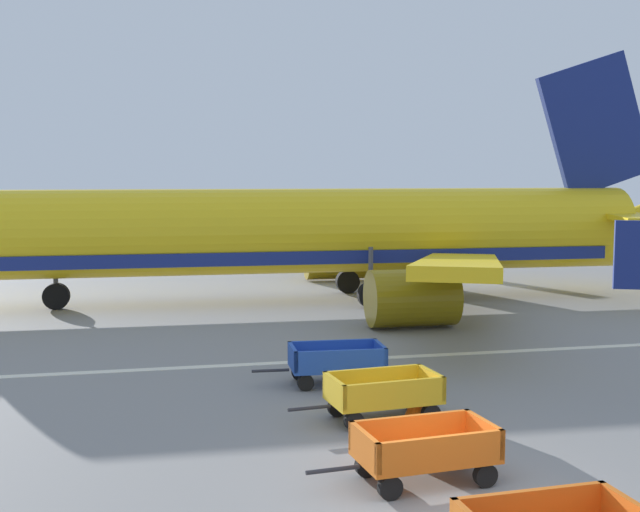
# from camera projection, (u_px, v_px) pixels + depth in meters

# --- Properties ---
(ground_plane) EXTENTS (220.00, 220.00, 0.00)m
(ground_plane) POSITION_uv_depth(u_px,v_px,m) (445.00, 495.00, 14.34)
(ground_plane) COLOR gray
(apron_stripe) EXTENTS (120.00, 0.36, 0.01)m
(apron_stripe) POSITION_uv_depth(u_px,v_px,m) (319.00, 361.00, 24.58)
(apron_stripe) COLOR silver
(apron_stripe) RESTS_ON ground
(airplane) EXTENTS (37.58, 30.29, 11.34)m
(airplane) POSITION_uv_depth(u_px,v_px,m) (326.00, 233.00, 35.82)
(airplane) COLOR yellow
(airplane) RESTS_ON ground
(baggage_cart_third_in_row) EXTENTS (3.61, 1.64, 1.07)m
(baggage_cart_third_in_row) POSITION_uv_depth(u_px,v_px,m) (425.00, 450.00, 14.91)
(baggage_cart_third_in_row) COLOR orange
(baggage_cart_third_in_row) RESTS_ON ground
(baggage_cart_fourth_in_row) EXTENTS (3.61, 1.65, 1.07)m
(baggage_cart_fourth_in_row) POSITION_uv_depth(u_px,v_px,m) (383.00, 394.00, 18.69)
(baggage_cart_fourth_in_row) COLOR gold
(baggage_cart_fourth_in_row) RESTS_ON ground
(baggage_cart_far_end) EXTENTS (3.58, 1.52, 1.07)m
(baggage_cart_far_end) POSITION_uv_depth(u_px,v_px,m) (336.00, 362.00, 21.87)
(baggage_cart_far_end) COLOR #234CB2
(baggage_cart_far_end) RESTS_ON ground
(traffic_cone_near_plane) EXTENTS (0.56, 0.56, 0.74)m
(traffic_cone_near_plane) POSITION_uv_depth(u_px,v_px,m) (416.00, 402.00, 18.88)
(traffic_cone_near_plane) COLOR orange
(traffic_cone_near_plane) RESTS_ON ground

